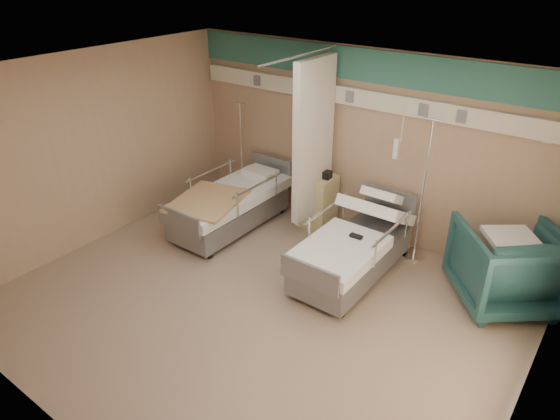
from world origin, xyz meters
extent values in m
cube|color=#9F876E|center=(0.00, 0.00, 0.00)|extent=(6.00, 5.00, 0.00)
cube|color=tan|center=(0.00, 2.50, 1.40)|extent=(6.00, 0.04, 2.80)
cube|color=tan|center=(0.00, -2.50, 1.40)|extent=(6.00, 0.04, 2.80)
cube|color=tan|center=(-3.00, 0.00, 1.40)|extent=(0.04, 5.00, 2.80)
cube|color=tan|center=(3.00, 0.00, 1.40)|extent=(0.04, 5.00, 2.80)
cube|color=white|center=(0.00, 0.00, 2.80)|extent=(6.00, 5.00, 0.04)
cube|color=#2F6F64|center=(0.00, 2.48, 2.55)|extent=(6.00, 0.04, 0.45)
cube|color=silver|center=(0.00, 2.45, 2.10)|extent=(5.88, 0.08, 0.25)
cylinder|color=silver|center=(-0.50, 1.60, 2.76)|extent=(0.03, 1.80, 0.03)
cube|color=silver|center=(-0.50, 1.95, 1.51)|extent=(0.12, 0.90, 2.35)
cube|color=#D5C985|center=(-0.55, 2.20, 0.42)|extent=(0.50, 0.48, 0.85)
imported|color=#1C4748|center=(2.40, 1.90, 0.53)|extent=(1.61, 1.62, 1.06)
cube|color=white|center=(2.36, 1.92, 1.09)|extent=(0.75, 0.74, 0.06)
cylinder|color=silver|center=(1.10, 2.26, 0.02)|extent=(0.37, 0.37, 0.03)
cylinder|color=silver|center=(1.10, 2.26, 1.02)|extent=(0.03, 0.03, 2.04)
cylinder|color=silver|center=(1.10, 2.26, 2.04)|extent=(0.24, 0.03, 0.03)
cylinder|color=silver|center=(-2.08, 2.16, 0.01)|extent=(0.32, 0.32, 0.03)
cylinder|color=silver|center=(-2.08, 2.16, 0.89)|extent=(0.03, 0.03, 1.77)
cylinder|color=silver|center=(-2.08, 2.16, 1.77)|extent=(0.21, 0.03, 0.03)
cube|color=black|center=(0.66, 1.23, 0.65)|extent=(0.17, 0.08, 0.04)
cube|color=tan|center=(-1.62, 0.84, 0.65)|extent=(1.15, 1.33, 0.04)
cube|color=black|center=(-0.45, 2.20, 0.91)|extent=(0.23, 0.15, 0.12)
cylinder|color=white|center=(-0.74, 2.29, 0.92)|extent=(0.12, 0.12, 0.13)
camera|label=1|loc=(3.21, -3.85, 3.94)|focal=32.00mm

